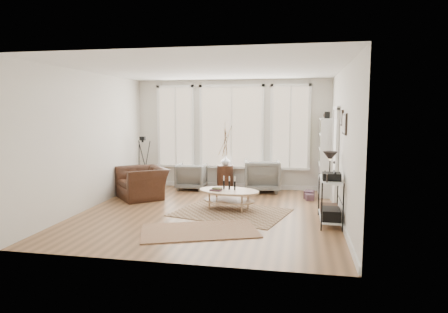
% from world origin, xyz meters
% --- Properties ---
extents(room, '(5.50, 5.54, 2.90)m').
position_xyz_m(room, '(0.02, 0.03, 1.43)').
color(room, '#90643F').
rests_on(room, ground).
extents(bay_window, '(4.14, 0.12, 2.24)m').
position_xyz_m(bay_window, '(0.00, 2.71, 1.61)').
color(bay_window, tan).
rests_on(bay_window, ground).
extents(door, '(0.09, 1.06, 2.22)m').
position_xyz_m(door, '(2.57, 1.15, 1.12)').
color(door, silver).
rests_on(door, ground).
extents(bookcase, '(0.31, 0.85, 2.06)m').
position_xyz_m(bookcase, '(2.44, 2.23, 0.96)').
color(bookcase, white).
rests_on(bookcase, ground).
extents(low_shelf, '(0.38, 1.08, 1.30)m').
position_xyz_m(low_shelf, '(2.38, -0.30, 0.51)').
color(low_shelf, white).
rests_on(low_shelf, ground).
extents(wall_art, '(0.04, 0.88, 0.44)m').
position_xyz_m(wall_art, '(2.58, -0.27, 1.88)').
color(wall_art, black).
rests_on(wall_art, ground).
extents(rug_main, '(2.54, 2.15, 0.01)m').
position_xyz_m(rug_main, '(0.45, 0.09, 0.01)').
color(rug_main, brown).
rests_on(rug_main, ground).
extents(rug_runner, '(2.26, 1.74, 0.01)m').
position_xyz_m(rug_runner, '(0.11, -1.26, 0.01)').
color(rug_runner, brown).
rests_on(rug_runner, ground).
extents(coffee_table, '(1.43, 1.05, 0.60)m').
position_xyz_m(coffee_table, '(0.34, 0.37, 0.32)').
color(coffee_table, tan).
rests_on(coffee_table, ground).
extents(armchair_left, '(0.76, 0.78, 0.69)m').
position_xyz_m(armchair_left, '(-1.01, 2.32, 0.34)').
color(armchair_left, slate).
rests_on(armchair_left, ground).
extents(armchair_right, '(1.01, 1.03, 0.83)m').
position_xyz_m(armchair_right, '(0.86, 2.39, 0.42)').
color(armchair_right, slate).
rests_on(armchair_right, ground).
extents(side_table, '(0.43, 0.43, 1.82)m').
position_xyz_m(side_table, '(-0.12, 2.45, 0.88)').
color(side_table, '#381F15').
rests_on(side_table, ground).
extents(vase, '(0.30, 0.30, 0.25)m').
position_xyz_m(vase, '(-0.11, 2.45, 0.77)').
color(vase, silver).
rests_on(vase, side_table).
extents(accent_chair, '(1.50, 1.49, 0.74)m').
position_xyz_m(accent_chair, '(-1.88, 1.06, 0.37)').
color(accent_chair, '#381F15').
rests_on(accent_chair, ground).
extents(tripod_camera, '(0.50, 0.50, 1.41)m').
position_xyz_m(tripod_camera, '(-2.25, 2.05, 0.65)').
color(tripod_camera, black).
rests_on(tripod_camera, ground).
extents(book_stack_near, '(0.27, 0.31, 0.18)m').
position_xyz_m(book_stack_near, '(2.05, 1.81, 0.09)').
color(book_stack_near, brown).
rests_on(book_stack_near, ground).
extents(book_stack_far, '(0.22, 0.25, 0.14)m').
position_xyz_m(book_stack_far, '(2.05, 1.58, 0.07)').
color(book_stack_far, brown).
rests_on(book_stack_far, ground).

